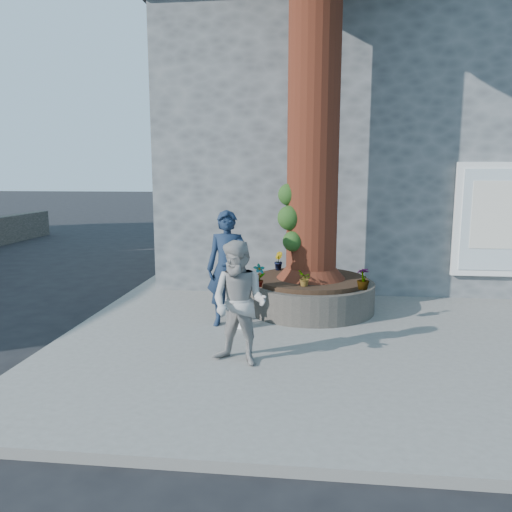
# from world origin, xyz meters

# --- Properties ---
(ground) EXTENTS (120.00, 120.00, 0.00)m
(ground) POSITION_xyz_m (0.00, 0.00, 0.00)
(ground) COLOR black
(ground) RESTS_ON ground
(pavement) EXTENTS (9.00, 8.00, 0.12)m
(pavement) POSITION_xyz_m (1.50, 1.00, 0.06)
(pavement) COLOR slate
(pavement) RESTS_ON ground
(yellow_line) EXTENTS (0.10, 30.00, 0.01)m
(yellow_line) POSITION_xyz_m (-3.05, 1.00, 0.00)
(yellow_line) COLOR yellow
(yellow_line) RESTS_ON ground
(stone_shop) EXTENTS (10.30, 8.30, 6.30)m
(stone_shop) POSITION_xyz_m (2.50, 7.20, 3.16)
(stone_shop) COLOR #535558
(stone_shop) RESTS_ON ground
(planter) EXTENTS (2.30, 2.30, 0.60)m
(planter) POSITION_xyz_m (0.80, 2.00, 0.41)
(planter) COLOR black
(planter) RESTS_ON pavement
(man) EXTENTS (0.71, 0.48, 1.89)m
(man) POSITION_xyz_m (-0.54, 0.89, 1.07)
(man) COLOR #142239
(man) RESTS_ON pavement
(woman) EXTENTS (0.95, 0.85, 1.63)m
(woman) POSITION_xyz_m (-0.11, -0.73, 0.93)
(woman) COLOR #9A9693
(woman) RESTS_ON pavement
(shopping_bag) EXTENTS (0.22, 0.16, 0.28)m
(shopping_bag) POSITION_xyz_m (-0.33, 0.77, 0.26)
(shopping_bag) COLOR white
(shopping_bag) RESTS_ON pavement
(plant_a) EXTENTS (0.25, 0.22, 0.39)m
(plant_a) POSITION_xyz_m (-0.05, 1.15, 0.91)
(plant_a) COLOR gray
(plant_a) RESTS_ON planter
(plant_b) EXTENTS (0.24, 0.24, 0.36)m
(plant_b) POSITION_xyz_m (0.16, 2.65, 0.90)
(plant_b) COLOR gray
(plant_b) RESTS_ON planter
(plant_c) EXTENTS (0.24, 0.24, 0.36)m
(plant_c) POSITION_xyz_m (1.65, 1.15, 0.90)
(plant_c) COLOR gray
(plant_c) RESTS_ON planter
(plant_d) EXTENTS (0.25, 0.27, 0.27)m
(plant_d) POSITION_xyz_m (0.70, 1.27, 0.86)
(plant_d) COLOR gray
(plant_d) RESTS_ON planter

